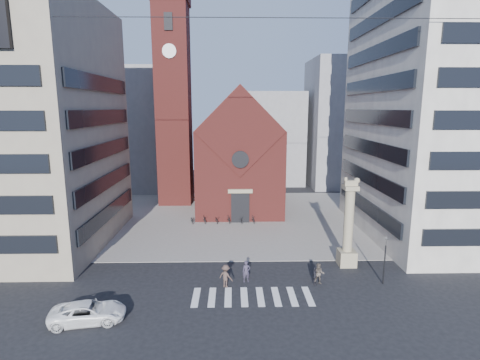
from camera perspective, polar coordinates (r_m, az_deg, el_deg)
name	(u,v)px	position (r m, az deg, el deg)	size (l,w,h in m)	color
ground	(244,280)	(34.31, 0.66, -14.99)	(120.00, 120.00, 0.00)	black
piazza	(240,218)	(52.05, -0.01, -5.77)	(46.00, 30.00, 0.05)	gray
zebra_crossing	(252,297)	(31.67, 1.88, -17.34)	(10.20, 3.20, 0.01)	white
church	(239,155)	(56.32, -0.14, 3.80)	(12.00, 16.65, 18.00)	maroon
campanile	(174,103)	(59.52, -10.07, 11.50)	(5.50, 5.50, 31.20)	maroon
building_left	(18,127)	(46.90, -30.78, 6.98)	(18.00, 20.00, 26.00)	gray
building_right	(453,99)	(49.61, 29.66, 10.70)	(18.00, 22.00, 32.00)	beige
bg_block_left	(131,129)	(73.44, -16.30, 7.40)	(16.00, 14.00, 22.00)	gray
bg_block_mid	(267,138)	(76.40, 4.12, 6.42)	(14.00, 12.00, 18.00)	gray
bg_block_right	(351,123)	(76.44, 16.52, 8.26)	(16.00, 14.00, 24.00)	gray
lion_column	(348,231)	(37.42, 16.16, -7.48)	(1.63, 1.60, 8.68)	gray
traffic_light	(385,259)	(34.95, 21.20, -11.17)	(0.13, 0.16, 4.30)	black
white_car	(88,312)	(30.19, -22.14, -18.17)	(2.39, 5.18, 1.44)	white
pedestrian_0	(246,271)	(33.62, 0.97, -13.76)	(0.70, 0.46, 1.91)	#332D3F
pedestrian_1	(319,274)	(33.93, 11.94, -13.80)	(0.91, 0.71, 1.87)	#524A42
pedestrian_2	(315,276)	(33.82, 11.32, -14.15)	(0.92, 0.38, 1.57)	black
pedestrian_3	(226,276)	(32.73, -2.17, -14.41)	(1.28, 0.74, 1.98)	#43322D
scooter_0	(192,220)	(49.99, -7.30, -6.02)	(0.58, 1.65, 0.87)	black
scooter_1	(204,219)	(49.83, -5.46, -5.98)	(0.45, 1.61, 0.96)	black
scooter_2	(216,220)	(49.75, -3.61, -6.04)	(0.58, 1.65, 0.87)	black
scooter_3	(229,219)	(49.69, -1.75, -5.98)	(0.45, 1.61, 0.96)	black
scooter_4	(241,219)	(49.71, 0.10, -6.03)	(0.58, 1.65, 0.87)	black
scooter_5	(253,219)	(49.76, 1.96, -5.96)	(0.45, 1.61, 0.96)	black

